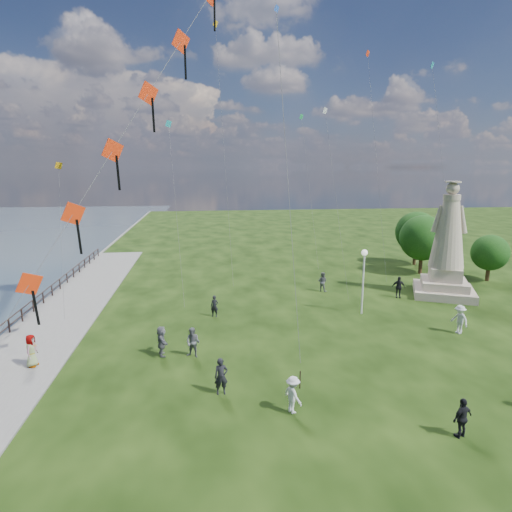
{
  "coord_description": "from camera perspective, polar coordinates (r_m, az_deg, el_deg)",
  "views": [
    {
      "loc": [
        -3.92,
        -15.37,
        10.39
      ],
      "look_at": [
        -1.0,
        8.0,
        5.5
      ],
      "focal_mm": 30.0,
      "sensor_mm": 36.0,
      "label": 1
    }
  ],
  "objects": [
    {
      "name": "waterfront",
      "position": [
        28.82,
        -30.27,
        -11.22
      ],
      "size": [
        200.0,
        200.0,
        1.51
      ],
      "color": "#354450",
      "rests_on": "ground"
    },
    {
      "name": "statue",
      "position": [
        38.06,
        24.09,
        0.3
      ],
      "size": [
        6.08,
        6.08,
        9.33
      ],
      "rotation": [
        0.0,
        0.0,
        -0.43
      ],
      "color": "tan",
      "rests_on": "ground"
    },
    {
      "name": "lamppost",
      "position": [
        31.24,
        14.17,
        -1.53
      ],
      "size": [
        0.44,
        0.44,
        4.73
      ],
      "color": "silver",
      "rests_on": "ground"
    },
    {
      "name": "tree_row",
      "position": [
        46.6,
        22.26,
        2.27
      ],
      "size": [
        8.74,
        11.14,
        5.84
      ],
      "color": "#382314",
      "rests_on": "ground"
    },
    {
      "name": "person_0",
      "position": [
        20.67,
        -4.67,
        -15.71
      ],
      "size": [
        0.68,
        0.48,
        1.75
      ],
      "primitive_type": "imported",
      "rotation": [
        0.0,
        0.0,
        0.1
      ],
      "color": "black",
      "rests_on": "ground"
    },
    {
      "name": "person_1",
      "position": [
        24.48,
        -8.4,
        -11.34
      ],
      "size": [
        0.96,
        0.8,
        1.7
      ],
      "primitive_type": "imported",
      "rotation": [
        0.0,
        0.0,
        -0.42
      ],
      "color": "#595960",
      "rests_on": "ground"
    },
    {
      "name": "person_2",
      "position": [
        19.36,
        4.94,
        -17.93
      ],
      "size": [
        0.95,
        1.2,
        1.65
      ],
      "primitive_type": "imported",
      "rotation": [
        0.0,
        0.0,
        2.02
      ],
      "color": "silver",
      "rests_on": "ground"
    },
    {
      "name": "person_3",
      "position": [
        19.54,
        25.81,
        -18.85
      ],
      "size": [
        1.07,
        0.78,
        1.64
      ],
      "primitive_type": "imported",
      "rotation": [
        0.0,
        0.0,
        3.48
      ],
      "color": "black",
      "rests_on": "ground"
    },
    {
      "name": "person_5",
      "position": [
        24.96,
        -12.48,
        -11.0
      ],
      "size": [
        1.02,
        1.71,
        1.73
      ],
      "primitive_type": "imported",
      "rotation": [
        0.0,
        0.0,
        1.79
      ],
      "color": "#595960",
      "rests_on": "ground"
    },
    {
      "name": "person_6",
      "position": [
        30.58,
        -5.56,
        -6.67
      ],
      "size": [
        0.65,
        0.53,
        1.53
      ],
      "primitive_type": "imported",
      "rotation": [
        0.0,
        0.0,
        -0.33
      ],
      "color": "black",
      "rests_on": "ground"
    },
    {
      "name": "person_7",
      "position": [
        36.92,
        8.84,
        -3.41
      ],
      "size": [
        0.95,
        0.89,
        1.67
      ],
      "primitive_type": "imported",
      "rotation": [
        0.0,
        0.0,
        2.5
      ],
      "color": "#595960",
      "rests_on": "ground"
    },
    {
      "name": "person_8",
      "position": [
        30.33,
        25.51,
        -7.63
      ],
      "size": [
        0.94,
        1.33,
        1.86
      ],
      "primitive_type": "imported",
      "rotation": [
        0.0,
        0.0,
        -1.28
      ],
      "color": "silver",
      "rests_on": "ground"
    },
    {
      "name": "person_9",
      "position": [
        36.55,
        18.47,
        -3.95
      ],
      "size": [
        1.15,
        0.8,
        1.78
      ],
      "primitive_type": "imported",
      "rotation": [
        0.0,
        0.0,
        -0.28
      ],
      "color": "black",
      "rests_on": "ground"
    },
    {
      "name": "person_10",
      "position": [
        25.84,
        -27.74,
        -11.3
      ],
      "size": [
        0.63,
        0.91,
        1.74
      ],
      "primitive_type": "imported",
      "rotation": [
        0.0,
        0.0,
        1.44
      ],
      "color": "#595960",
      "rests_on": "ground"
    },
    {
      "name": "red_kite_train",
      "position": [
        20.29,
        -16.71,
        15.72
      ],
      "size": [
        10.7,
        9.35,
        19.29
      ],
      "color": "black",
      "rests_on": "ground"
    },
    {
      "name": "small_kites",
      "position": [
        39.3,
        3.67,
        17.31
      ],
      "size": [
        32.6,
        17.73,
        23.9
      ],
      "color": "teal",
      "rests_on": "ground"
    }
  ]
}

